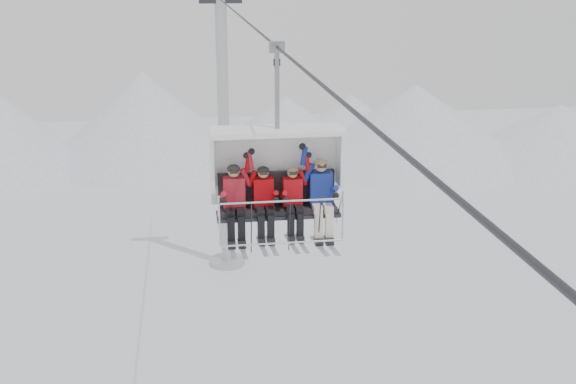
{
  "coord_description": "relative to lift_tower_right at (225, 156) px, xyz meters",
  "views": [
    {
      "loc": [
        -1.83,
        -12.69,
        14.84
      ],
      "look_at": [
        0.0,
        0.0,
        10.79
      ],
      "focal_mm": 45.0,
      "sensor_mm": 36.0,
      "label": 1
    }
  ],
  "objects": [
    {
      "name": "ridgeline",
      "position": [
        -1.58,
        20.05,
        -2.94
      ],
      "size": [
        72.0,
        21.0,
        7.0
      ],
      "color": "white",
      "rests_on": "ground"
    },
    {
      "name": "lift_tower_right",
      "position": [
        0.0,
        0.0,
        0.0
      ],
      "size": [
        2.0,
        1.8,
        13.48
      ],
      "color": "#B1B3B8",
      "rests_on": "ground"
    },
    {
      "name": "haul_cable",
      "position": [
        0.0,
        -22.0,
        7.52
      ],
      "size": [
        0.06,
        50.0,
        0.06
      ],
      "primitive_type": "cylinder",
      "rotation": [
        1.57,
        0.0,
        0.0
      ],
      "color": "#2B2B30",
      "rests_on": "lift_tower_left"
    },
    {
      "name": "chairlift_carrier",
      "position": [
        0.0,
        -20.33,
        4.97
      ],
      "size": [
        2.74,
        1.17,
        3.98
      ],
      "color": "black",
      "rests_on": "haul_cable"
    },
    {
      "name": "skier_far_left",
      "position": [
        -0.91,
        -20.64,
        4.47
      ],
      "size": [
        0.45,
        1.69,
        1.75
      ],
      "color": "#B31B2B",
      "rests_on": "chairlift_carrier"
    },
    {
      "name": "skier_center_left",
      "position": [
        -0.31,
        -20.64,
        4.44
      ],
      "size": [
        0.42,
        1.69,
        1.65
      ],
      "color": "#B2050C",
      "rests_on": "chairlift_carrier"
    },
    {
      "name": "skier_center_right",
      "position": [
        0.3,
        -20.65,
        4.42
      ],
      "size": [
        0.4,
        1.69,
        1.61
      ],
      "color": "red",
      "rests_on": "chairlift_carrier"
    },
    {
      "name": "skier_far_right",
      "position": [
        0.9,
        -20.63,
        4.49
      ],
      "size": [
        0.47,
        1.69,
        1.83
      ],
      "color": "navy",
      "rests_on": "chairlift_carrier"
    }
  ]
}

